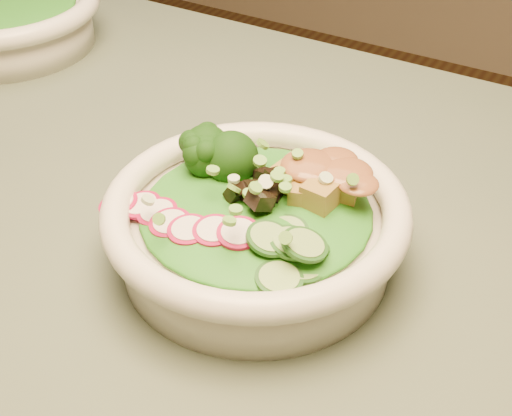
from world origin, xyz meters
The scene contains 12 objects.
dining_table centered at (0.00, 0.00, 0.64)m, with size 1.20×0.80×0.75m.
salad_bowl centered at (0.16, 0.01, 0.78)m, with size 0.23×0.23×0.06m.
side_bowl centered at (-0.30, 0.19, 0.78)m, with size 0.23×0.23×0.06m.
lettuce_bed centered at (0.16, 0.01, 0.80)m, with size 0.17×0.17×0.02m, color #1B6415.
side_lettuce centered at (-0.30, 0.19, 0.80)m, with size 0.16×0.16×0.02m, color #1B6415.
broccoli_florets centered at (0.12, 0.04, 0.82)m, with size 0.07×0.06×0.04m, color black, non-canonical shape.
radish_slices centered at (0.13, -0.04, 0.81)m, with size 0.09×0.03×0.02m, color #9B0B39, non-canonical shape.
cucumber_slices centered at (0.20, -0.03, 0.81)m, with size 0.06×0.06×0.03m, color #88A75C, non-canonical shape.
mushroom_heap centered at (0.17, 0.02, 0.81)m, with size 0.06×0.06×0.03m, color black, non-canonical shape.
tofu_cubes centered at (0.19, 0.05, 0.81)m, with size 0.08×0.05×0.03m, color olive, non-canonical shape.
peanut_sauce centered at (0.19, 0.05, 0.82)m, with size 0.06×0.05×0.01m, color brown.
scallion_garnish centered at (0.16, 0.01, 0.82)m, with size 0.16×0.16×0.02m, color #64A239, non-canonical shape.
Camera 1 is at (0.37, -0.35, 1.12)m, focal length 50.00 mm.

